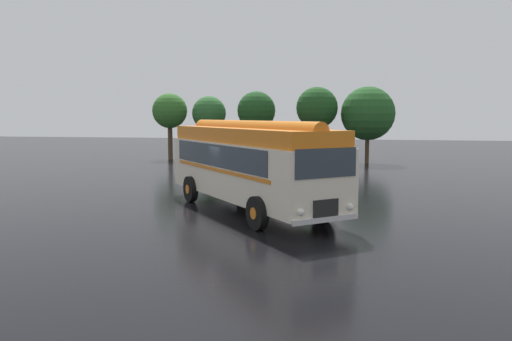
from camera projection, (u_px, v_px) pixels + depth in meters
name	position (u px, v px, depth m)	size (l,w,h in m)	color
ground_plane	(242.00, 209.00, 19.76)	(120.00, 120.00, 0.00)	black
vintage_bus	(249.00, 162.00, 19.20)	(8.24, 9.38, 3.49)	silver
car_near_left	(243.00, 156.00, 34.69)	(1.96, 4.20, 1.66)	black
car_mid_left	(286.00, 157.00, 34.49)	(2.35, 4.38, 1.66)	maroon
tree_far_left	(169.00, 112.00, 41.99)	(2.93, 2.93, 5.55)	#4C3823
tree_left_of_centre	(209.00, 114.00, 41.66)	(2.83, 2.83, 5.30)	#4C3823
tree_centre	(256.00, 112.00, 40.37)	(3.10, 3.10, 5.63)	#4C3823
tree_right_of_centre	(316.00, 108.00, 38.29)	(3.19, 3.19, 5.87)	#4C3823
tree_far_right	(369.00, 113.00, 38.09)	(4.11, 4.11, 5.90)	#4C3823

